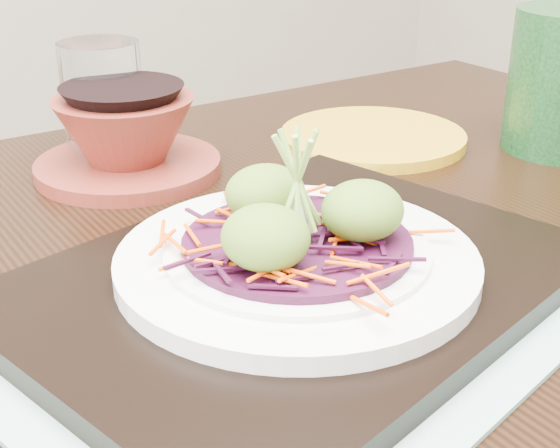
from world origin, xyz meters
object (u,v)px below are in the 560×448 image
white_plate (297,259)px  water_glass (103,99)px  dining_table (260,389)px  yellow_plate (373,137)px  terracotta_bowl_set (126,140)px  serving_tray (297,281)px

white_plate → water_glass: bearing=89.5°
water_glass → dining_table: bearing=-91.4°
dining_table → yellow_plate: size_ratio=6.35×
white_plate → terracotta_bowl_set: size_ratio=1.14×
dining_table → terracotta_bowl_set: size_ratio=5.83×
dining_table → white_plate: (0.00, -0.04, 0.13)m
water_glass → yellow_plate: water_glass is taller
water_glass → terracotta_bowl_set: 0.07m
yellow_plate → white_plate: bearing=-138.0°
dining_table → yellow_plate: 0.32m
white_plate → water_glass: 0.34m
yellow_plate → dining_table: bearing=-144.2°
dining_table → water_glass: size_ratio=10.98×
white_plate → water_glass: (0.00, 0.34, 0.03)m
serving_tray → terracotta_bowl_set: size_ratio=1.75×
dining_table → serving_tray: 0.12m
terracotta_bowl_set → yellow_plate: terracotta_bowl_set is taller
water_glass → white_plate: bearing=-90.5°
white_plate → yellow_plate: size_ratio=1.24×
terracotta_bowl_set → yellow_plate: (0.25, -0.06, -0.03)m
dining_table → terracotta_bowl_set: terracotta_bowl_set is taller
serving_tray → yellow_plate: bearing=28.3°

